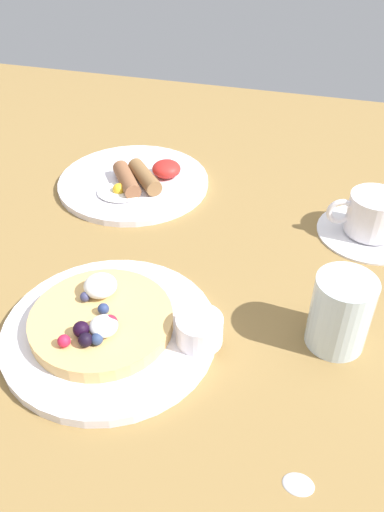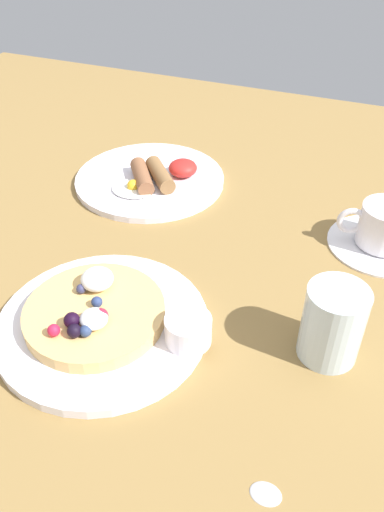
{
  "view_description": "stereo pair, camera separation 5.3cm",
  "coord_description": "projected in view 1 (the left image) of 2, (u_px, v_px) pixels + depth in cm",
  "views": [
    {
      "loc": [
        18.12,
        -46.36,
        43.79
      ],
      "look_at": [
        4.48,
        1.71,
        4.0
      ],
      "focal_mm": 36.13,
      "sensor_mm": 36.0,
      "label": 1
    },
    {
      "loc": [
        23.17,
        -44.63,
        43.79
      ],
      "look_at": [
        4.48,
        1.71,
        4.0
      ],
      "focal_mm": 36.13,
      "sensor_mm": 36.0,
      "label": 2
    }
  ],
  "objects": [
    {
      "name": "ground_plane",
      "position": [
        155.0,
        291.0,
        0.67
      ],
      "size": [
        156.78,
        139.62,
        3.0
      ],
      "primitive_type": "cube",
      "color": "olive"
    },
    {
      "name": "pancake_plate",
      "position": [
        110.0,
        331.0,
        0.59
      ],
      "size": [
        24.37,
        24.37,
        1.23
      ],
      "primitive_type": "cylinder",
      "color": "white",
      "rests_on": "ground_plane"
    },
    {
      "name": "pancake_with_berries",
      "position": [
        101.0,
        319.0,
        0.58
      ],
      "size": [
        16.15,
        16.15,
        4.01
      ],
      "color": "#E1B168",
      "rests_on": "pancake_plate"
    },
    {
      "name": "syrup_ramekin",
      "position": [
        199.0,
        329.0,
        0.56
      ],
      "size": [
        5.15,
        5.15,
        3.25
      ],
      "color": "white",
      "rests_on": "pancake_plate"
    },
    {
      "name": "breakfast_plate",
      "position": [
        134.0,
        182.0,
        0.85
      ],
      "size": [
        24.56,
        24.56,
        1.03
      ],
      "primitive_type": "cylinder",
      "color": "white",
      "rests_on": "ground_plane"
    },
    {
      "name": "fried_breakfast",
      "position": [
        142.0,
        178.0,
        0.83
      ],
      "size": [
        11.28,
        12.82,
        2.79
      ],
      "color": "brown",
      "rests_on": "breakfast_plate"
    },
    {
      "name": "coffee_saucer",
      "position": [
        369.0,
        232.0,
        0.74
      ],
      "size": [
        14.7,
        14.7,
        0.61
      ],
      "primitive_type": "cylinder",
      "color": "white",
      "rests_on": "ground_plane"
    },
    {
      "name": "coffee_cup",
      "position": [
        372.0,
        213.0,
        0.72
      ],
      "size": [
        10.18,
        7.29,
        5.71
      ],
      "color": "white",
      "rests_on": "coffee_saucer"
    },
    {
      "name": "water_glass",
      "position": [
        340.0,
        313.0,
        0.55
      ],
      "size": [
        6.56,
        6.56,
        8.94
      ],
      "primitive_type": "cylinder",
      "color": "silver",
      "rests_on": "ground_plane"
    }
  ]
}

